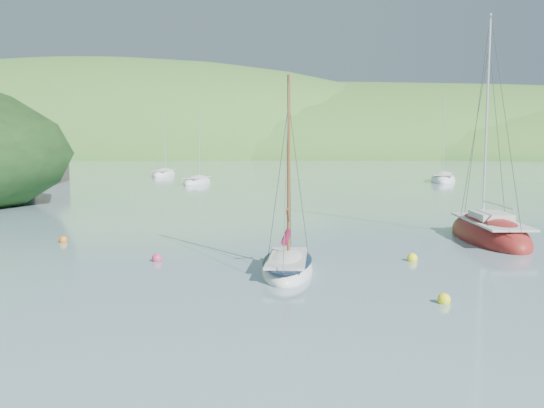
{
  "coord_description": "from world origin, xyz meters",
  "views": [
    {
      "loc": [
        0.47,
        -21.05,
        5.14
      ],
      "look_at": [
        -0.56,
        8.0,
        1.96
      ],
      "focal_mm": 40.0,
      "sensor_mm": 36.0,
      "label": 1
    }
  ],
  "objects_px": {
    "distant_sloop_c": "(164,175)",
    "sloop_red": "(489,235)",
    "distant_sloop_a": "(197,182)",
    "distant_sloop_b": "(443,180)",
    "daysailer_white": "(287,267)"
  },
  "relations": [
    {
      "from": "daysailer_white",
      "to": "distant_sloop_c",
      "type": "xyz_separation_m",
      "value": [
        -17.37,
        58.53,
        -0.02
      ]
    },
    {
      "from": "distant_sloop_a",
      "to": "sloop_red",
      "type": "bearing_deg",
      "value": -48.07
    },
    {
      "from": "distant_sloop_c",
      "to": "sloop_red",
      "type": "bearing_deg",
      "value": -56.7
    },
    {
      "from": "daysailer_white",
      "to": "distant_sloop_b",
      "type": "xyz_separation_m",
      "value": [
        17.87,
        49.01,
        -0.01
      ]
    },
    {
      "from": "daysailer_white",
      "to": "distant_sloop_a",
      "type": "bearing_deg",
      "value": 106.16
    },
    {
      "from": "sloop_red",
      "to": "distant_sloop_b",
      "type": "height_order",
      "value": "sloop_red"
    },
    {
      "from": "sloop_red",
      "to": "distant_sloop_a",
      "type": "distance_m",
      "value": 42.47
    },
    {
      "from": "daysailer_white",
      "to": "distant_sloop_a",
      "type": "relative_size",
      "value": 0.92
    },
    {
      "from": "distant_sloop_a",
      "to": "distant_sloop_c",
      "type": "distance_m",
      "value": 15.32
    },
    {
      "from": "daysailer_white",
      "to": "sloop_red",
      "type": "height_order",
      "value": "sloop_red"
    },
    {
      "from": "daysailer_white",
      "to": "distant_sloop_b",
      "type": "distance_m",
      "value": 52.17
    },
    {
      "from": "daysailer_white",
      "to": "distant_sloop_b",
      "type": "relative_size",
      "value": 0.71
    },
    {
      "from": "distant_sloop_b",
      "to": "distant_sloop_c",
      "type": "xyz_separation_m",
      "value": [
        -35.24,
        9.51,
        -0.02
      ]
    },
    {
      "from": "daysailer_white",
      "to": "distant_sloop_c",
      "type": "relative_size",
      "value": 0.82
    },
    {
      "from": "distant_sloop_b",
      "to": "distant_sloop_c",
      "type": "relative_size",
      "value": 1.16
    }
  ]
}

